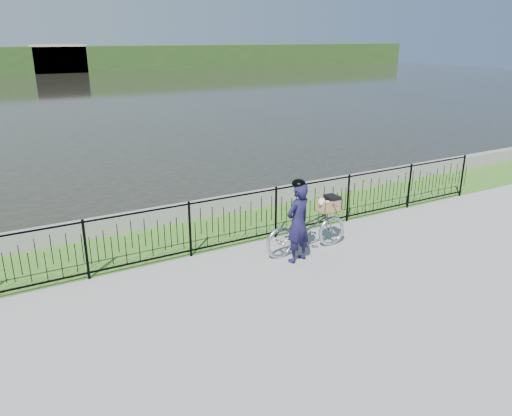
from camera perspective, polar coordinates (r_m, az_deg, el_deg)
ground at (r=9.27m, az=2.24°, el=-7.77°), size 120.00×120.00×0.00m
grass_strip at (r=11.36m, az=-4.72°, el=-2.59°), size 60.00×2.00×0.01m
water at (r=40.45m, az=-23.92°, el=11.55°), size 120.00×120.00×0.00m
quay_wall at (r=12.15m, az=-6.77°, el=-0.21°), size 60.00×0.30×0.40m
fence at (r=10.32m, az=-2.43°, el=-1.43°), size 14.00×0.06×1.15m
far_treeline at (r=67.19m, az=-27.02°, el=14.81°), size 120.00×6.00×3.00m
far_building_right at (r=66.37m, az=-21.63°, el=15.57°), size 6.00×3.00×3.20m
bicycle_rig at (r=10.15m, az=5.85°, el=-2.25°), size 1.92×0.67×1.12m
cyclist at (r=9.59m, az=4.82°, el=-1.55°), size 0.65×0.50×1.65m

